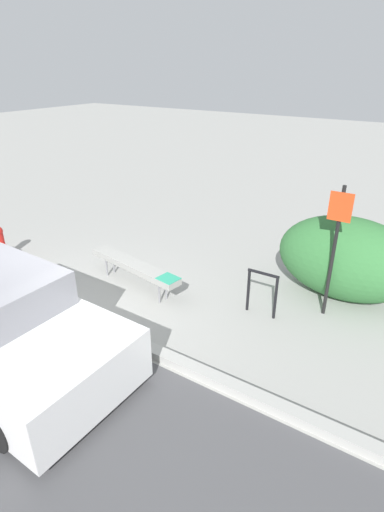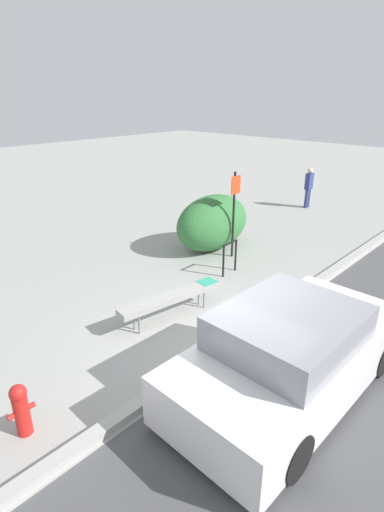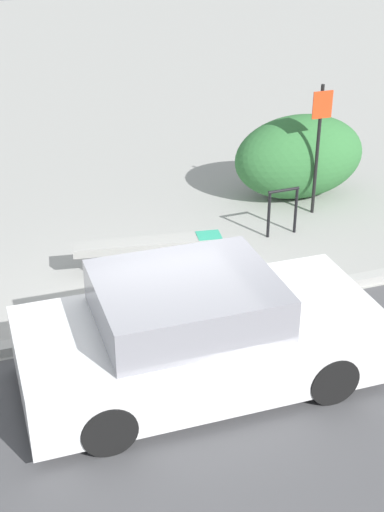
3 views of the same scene
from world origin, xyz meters
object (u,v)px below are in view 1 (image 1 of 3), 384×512
(sign_post, at_px, (335,241))
(fire_hydrant, at_px, (0,242))
(bench, at_px, (134,266))
(bike_rack, at_px, (262,289))

(sign_post, distance_m, fire_hydrant, 6.99)
(bench, xyz_separation_m, bike_rack, (2.45, 0.46, 0.05))
(bench, distance_m, sign_post, 3.66)
(bench, relative_size, sign_post, 0.98)
(bike_rack, xyz_separation_m, sign_post, (0.92, 0.62, 0.88))
(sign_post, bearing_deg, bike_rack, -146.29)
(bench, height_order, fire_hydrant, fire_hydrant)
(bench, bearing_deg, fire_hydrant, -159.91)
(bench, relative_size, fire_hydrant, 2.94)
(bike_rack, distance_m, sign_post, 1.42)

